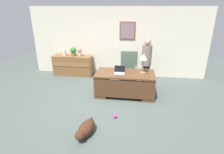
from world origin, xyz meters
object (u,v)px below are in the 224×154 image
desk (125,83)px  potted_plant (73,51)px  vase_empty (64,53)px  armchair (129,71)px  vase_with_flowers (79,52)px  dog_toy_ball (115,116)px  desk_lamp (144,58)px  dog_lying (86,129)px  laptop (120,71)px  person_standing (146,63)px  credenza (73,65)px  dog_toy_bone (90,125)px

desk → potted_plant: size_ratio=5.07×
vase_empty → armchair: bearing=-13.5°
desk → armchair: (0.06, 0.94, 0.11)m
vase_with_flowers → dog_toy_ball: (1.83, -2.91, -0.95)m
desk_lamp → vase_with_flowers: (-2.50, 1.48, -0.23)m
armchair → desk_lamp: desk_lamp is taller
desk → vase_empty: size_ratio=7.56×
desk → vase_with_flowers: size_ratio=5.75×
vase_with_flowers → dog_toy_ball: bearing=-57.9°
dog_lying → desk: bearing=71.9°
laptop → dog_lying: bearing=-103.9°
person_standing → laptop: 1.11m
armchair → vase_with_flowers: size_ratio=3.74×
laptop → potted_plant: size_ratio=0.89×
credenza → dog_lying: size_ratio=2.03×
dog_lying → laptop: laptop is taller
potted_plant → dog_toy_bone: 3.79m
dog_toy_bone → vase_empty: bearing=119.7°
desk → vase_with_flowers: bearing=141.3°
desk → dog_toy_ball: desk is taller
credenza → armchair: size_ratio=1.33×
credenza → dog_toy_bone: bearing=-64.6°
credenza → desk_lamp: (2.81, -1.48, 0.82)m
dog_lying → credenza: bearing=113.3°
laptop → desk_lamp: 0.84m
desk → dog_toy_bone: 1.93m
laptop → dog_toy_bone: (-0.53, -1.73, -0.78)m
vase_with_flowers → vase_empty: vase_with_flowers is taller
credenza → dog_toy_ball: 3.63m
person_standing → vase_empty: (-3.25, 0.87, 0.04)m
desk_lamp → desk: bearing=-170.1°
dog_toy_bone → desk: bearing=68.3°
desk → dog_lying: desk is taller
armchair → dog_toy_ball: bearing=-94.7°
credenza → potted_plant: potted_plant is taller
armchair → vase_empty: bearing=166.5°
person_standing → desk_lamp: 0.70m
dog_lying → laptop: (0.52, 2.08, 0.65)m
dog_toy_bone → dog_lying: bearing=-88.4°
person_standing → vase_with_flowers: bearing=161.6°
vase_empty → dog_toy_bone: 3.94m
desk → vase_empty: vase_empty is taller
potted_plant → dog_toy_ball: bearing=-54.4°
credenza → dog_toy_bone: credenza is taller
potted_plant → dog_lying: bearing=-67.4°
potted_plant → dog_toy_ball: size_ratio=3.65×
desk_lamp → vase_empty: size_ratio=2.53×
armchair → vase_with_flowers: (-2.02, 0.63, 0.48)m
credenza → potted_plant: (0.05, 0.00, 0.61)m
dog_lying → laptop: 2.24m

